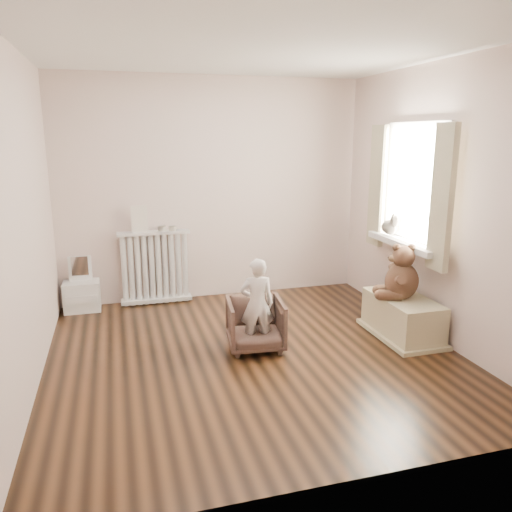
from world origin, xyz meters
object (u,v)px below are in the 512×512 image
object	(u,v)px
child	(257,304)
toy_bench	(402,317)
toy_vanity	(81,287)
plush_cat	(390,226)
teddy_bear	(402,271)
radiator	(155,271)
armchair	(255,324)

from	to	relation	value
child	toy_bench	size ratio (longest dim) A/B	1.01
toy_vanity	child	world-z (taller)	child
toy_bench	plush_cat	bearing A→B (deg)	75.99
toy_vanity	child	bearing A→B (deg)	-44.61
toy_bench	toy_vanity	bearing A→B (deg)	151.85
toy_bench	teddy_bear	world-z (taller)	teddy_bear
child	plush_cat	distance (m)	1.77
child	toy_bench	distance (m)	1.49
toy_vanity	child	xyz separation A→B (m)	(1.60, -1.58, 0.17)
child	toy_bench	bearing A→B (deg)	-175.77
radiator	toy_bench	size ratio (longest dim) A/B	1.02
child	plush_cat	world-z (taller)	plush_cat
plush_cat	radiator	bearing A→B (deg)	164.15
radiator	toy_vanity	size ratio (longest dim) A/B	1.40
radiator	plush_cat	xyz separation A→B (m)	(2.38, -1.11, 0.61)
radiator	toy_bench	xyz separation A→B (m)	(2.24, -1.67, -0.19)
radiator	toy_vanity	xyz separation A→B (m)	(-0.83, -0.03, -0.11)
teddy_bear	armchair	bearing A→B (deg)	-163.31
radiator	teddy_bear	world-z (taller)	teddy_bear
child	teddy_bear	distance (m)	1.45
armchair	plush_cat	world-z (taller)	plush_cat
teddy_bear	plush_cat	xyz separation A→B (m)	(0.18, 0.56, 0.33)
radiator	toy_vanity	distance (m)	0.84
teddy_bear	toy_vanity	bearing A→B (deg)	172.71
radiator	child	bearing A→B (deg)	-64.33
radiator	teddy_bear	size ratio (longest dim) A/B	1.63
armchair	toy_bench	world-z (taller)	armchair
teddy_bear	child	bearing A→B (deg)	-161.32
armchair	child	size ratio (longest dim) A/B	0.61
radiator	child	distance (m)	1.79
toy_vanity	toy_bench	xyz separation A→B (m)	(3.07, -1.64, -0.08)
radiator	teddy_bear	bearing A→B (deg)	-37.11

